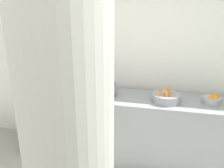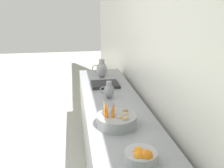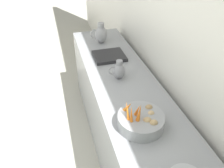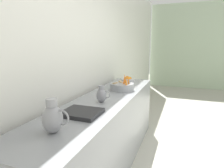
% 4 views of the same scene
% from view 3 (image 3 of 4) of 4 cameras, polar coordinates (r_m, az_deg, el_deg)
% --- Properties ---
extents(tile_wall_left, '(0.10, 9.59, 3.00)m').
position_cam_3_polar(tile_wall_left, '(1.56, 26.25, 8.21)').
color(tile_wall_left, white).
rests_on(tile_wall_left, ground_plane).
extents(prep_counter, '(0.62, 2.84, 0.92)m').
position_cam_3_polar(prep_counter, '(2.33, 3.64, -10.23)').
color(prep_counter, gray).
rests_on(prep_counter, ground_plane).
extents(vegetable_colander, '(0.34, 0.34, 0.23)m').
position_cam_3_polar(vegetable_colander, '(1.65, 7.27, -9.13)').
color(vegetable_colander, gray).
rests_on(vegetable_colander, prep_counter).
extents(metal_pitcher_tall, '(0.21, 0.15, 0.25)m').
position_cam_3_polar(metal_pitcher_tall, '(2.82, -2.81, 12.56)').
color(metal_pitcher_tall, '#939399').
rests_on(metal_pitcher_tall, prep_counter).
extents(metal_pitcher_short, '(0.16, 0.11, 0.19)m').
position_cam_3_polar(metal_pitcher_short, '(2.11, 1.80, 3.46)').
color(metal_pitcher_short, gray).
rests_on(metal_pitcher_short, prep_counter).
extents(counter_sink_basin, '(0.34, 0.30, 0.04)m').
position_cam_3_polar(counter_sink_basin, '(2.51, -0.75, 7.13)').
color(counter_sink_basin, '#232326').
rests_on(counter_sink_basin, prep_counter).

